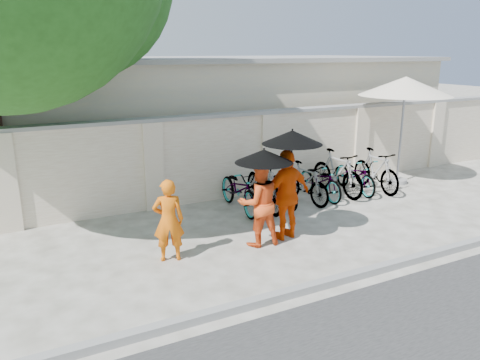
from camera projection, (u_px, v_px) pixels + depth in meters
name	position (u px, v px, depth m)	size (l,w,h in m)	color
ground	(259.00, 249.00, 8.57)	(80.00, 80.00, 0.00)	beige
kerb	(314.00, 286.00, 7.10)	(40.00, 0.16, 0.12)	gray
compound_wall	(231.00, 157.00, 11.49)	(20.00, 0.30, 2.00)	#F0E4CE
building_behind	(207.00, 112.00, 15.02)	(14.00, 6.00, 3.20)	#B2AF9F
monk_left	(168.00, 220.00, 7.95)	(0.53, 0.35, 1.45)	#E0600A
monk_center	(259.00, 203.00, 8.58)	(0.80, 0.62, 1.64)	#E04C19
parasol_center	(264.00, 156.00, 8.30)	(1.05, 1.05, 0.90)	black
monk_right	(287.00, 195.00, 8.87)	(1.03, 0.43, 1.75)	#DD4305
parasol_right	(292.00, 137.00, 8.51)	(1.12, 1.12, 1.13)	black
patio_umbrella	(405.00, 87.00, 12.19)	(2.85, 2.85, 2.87)	gray
bike_0	(239.00, 189.00, 10.54)	(0.66, 1.89, 0.99)	gray
bike_1	(264.00, 185.00, 10.64)	(0.54, 1.90, 1.14)	gray
bike_2	(282.00, 187.00, 10.98)	(0.57, 1.63, 0.85)	gray
bike_3	(305.00, 183.00, 11.09)	(0.46, 1.63, 0.98)	gray
bike_4	(320.00, 180.00, 11.46)	(0.59, 1.70, 0.89)	gray
bike_5	(337.00, 173.00, 11.71)	(0.53, 1.87, 1.13)	gray
bike_6	(355.00, 175.00, 11.94)	(0.60, 1.72, 0.90)	gray
bike_7	(376.00, 170.00, 12.04)	(0.51, 1.80, 1.08)	gray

